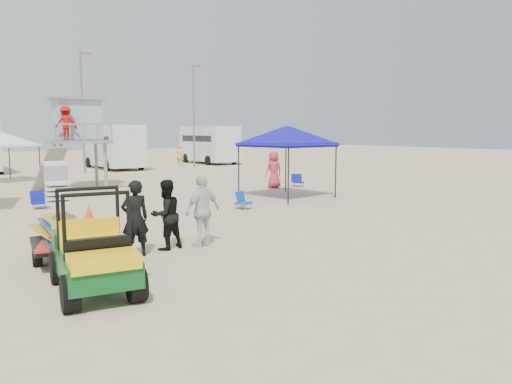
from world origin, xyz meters
TOP-DOWN VIEW (x-y plane):
  - ground at (0.00, 0.00)m, footprint 140.00×140.00m
  - utility_cart at (-3.94, 1.45)m, footprint 1.42×2.45m
  - surf_trailer at (-3.94, 3.78)m, footprint 1.36×2.23m
  - man_left at (-2.42, 3.48)m, footprint 0.64×0.43m
  - man_mid at (-1.57, 3.73)m, footprint 0.93×0.80m
  - man_right at (-0.72, 3.48)m, footprint 1.10×0.67m
  - lifeguard_tower at (0.14, 17.80)m, footprint 2.87×2.87m
  - canopy_blue at (6.54, 9.52)m, footprint 3.47×3.47m
  - cone_near at (-1.97, 8.71)m, footprint 0.34×0.34m
  - beach_chair_a at (-2.75, 12.22)m, footprint 0.54×0.58m
  - beach_chair_b at (3.29, 7.99)m, footprint 0.71×0.80m
  - beach_chair_c at (9.63, 12.61)m, footprint 0.73×0.83m
  - rv_mid_right at (6.00, 29.99)m, footprint 2.64×7.00m
  - rv_far_right at (15.00, 31.49)m, footprint 2.64×6.60m
  - light_pole_left at (3.00, 27.00)m, footprint 0.14×0.14m
  - light_pole_right at (12.00, 28.50)m, footprint 0.14×0.14m
  - distant_beachgoers at (5.01, 19.28)m, footprint 12.41×17.41m

SIDE VIEW (x-z plane):
  - ground at x=0.00m, z-range 0.00..0.00m
  - cone_near at x=-1.97m, z-range 0.00..0.50m
  - beach_chair_a at x=-2.75m, z-range -0.01..0.63m
  - beach_chair_b at x=3.29m, z-range -0.01..0.63m
  - beach_chair_c at x=9.63m, z-range -0.01..0.63m
  - surf_trailer at x=-3.94m, z-range -0.18..1.73m
  - utility_cart at x=-3.94m, z-range -0.06..1.71m
  - man_mid at x=-1.57m, z-range 0.00..1.66m
  - man_left at x=-2.42m, z-range 0.00..1.72m
  - man_right at x=-0.72m, z-range 0.00..1.76m
  - distant_beachgoers at x=5.01m, z-range -0.01..1.82m
  - rv_far_right at x=15.00m, z-range 0.17..3.42m
  - rv_mid_right at x=6.00m, z-range 0.17..3.42m
  - canopy_blue at x=6.54m, z-range 1.17..4.61m
  - lifeguard_tower at x=0.14m, z-range 1.05..5.33m
  - light_pole_left at x=3.00m, z-range 0.00..8.00m
  - light_pole_right at x=12.00m, z-range 0.00..8.00m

